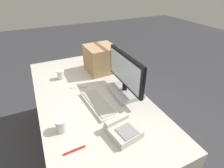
{
  "coord_description": "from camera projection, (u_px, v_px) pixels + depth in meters",
  "views": [
    {
      "loc": [
        1.27,
        -0.36,
        1.66
      ],
      "look_at": [
        0.15,
        0.16,
        0.9
      ],
      "focal_mm": 28.0,
      "sensor_mm": 36.0,
      "label": 1
    }
  ],
  "objects": [
    {
      "name": "spoon",
      "position": [
        81.0,
        88.0,
        1.68
      ],
      "size": [
        0.07,
        0.16,
        0.0
      ],
      "rotation": [
        0.0,
        0.0,
        1.24
      ],
      "color": "#B2B2B7",
      "rests_on": "office_desk"
    },
    {
      "name": "paper_cup_left",
      "position": [
        61.0,
        75.0,
        1.8
      ],
      "size": [
        0.07,
        0.07,
        0.09
      ],
      "color": "white",
      "rests_on": "office_desk"
    },
    {
      "name": "office_desk",
      "position": [
        92.0,
        124.0,
        1.78
      ],
      "size": [
        1.8,
        0.9,
        0.75
      ],
      "color": "beige",
      "rests_on": "ground_plane"
    },
    {
      "name": "keyboard",
      "position": [
        98.0,
        103.0,
        1.45
      ],
      "size": [
        0.43,
        0.19,
        0.03
      ],
      "rotation": [
        0.0,
        0.0,
        0.09
      ],
      "color": "beige",
      "rests_on": "office_desk"
    },
    {
      "name": "cardboard_box",
      "position": [
        101.0,
        59.0,
        1.92
      ],
      "size": [
        0.33,
        0.32,
        0.29
      ],
      "rotation": [
        0.0,
        0.0,
        0.05
      ],
      "color": "tan",
      "rests_on": "office_desk"
    },
    {
      "name": "pen_marker",
      "position": [
        74.0,
        150.0,
        1.07
      ],
      "size": [
        0.02,
        0.14,
        0.01
      ],
      "rotation": [
        0.0,
        0.0,
        1.62
      ],
      "color": "red",
      "rests_on": "office_desk"
    },
    {
      "name": "paper_cup_right",
      "position": [
        62.0,
        125.0,
        1.19
      ],
      "size": [
        0.09,
        0.09,
        0.09
      ],
      "color": "white",
      "rests_on": "office_desk"
    },
    {
      "name": "monitor",
      "position": [
        125.0,
        79.0,
        1.52
      ],
      "size": [
        0.54,
        0.24,
        0.38
      ],
      "color": "#B7B7B7",
      "rests_on": "office_desk"
    },
    {
      "name": "desk_phone",
      "position": [
        123.0,
        130.0,
        1.18
      ],
      "size": [
        0.24,
        0.22,
        0.08
      ],
      "rotation": [
        0.0,
        0.0,
        0.17
      ],
      "color": "beige",
      "rests_on": "office_desk"
    },
    {
      "name": "ground_plane",
      "position": [
        94.0,
        148.0,
        1.98
      ],
      "size": [
        12.0,
        12.0,
        0.0
      ],
      "primitive_type": "plane",
      "color": "#38383D"
    }
  ]
}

